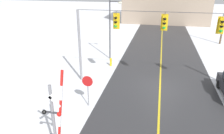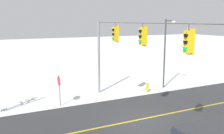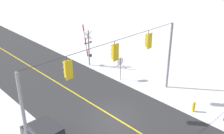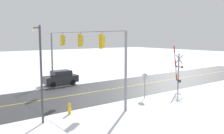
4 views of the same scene
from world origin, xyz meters
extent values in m
plane|color=white|center=(0.00, 0.00, 0.00)|extent=(160.00, 160.00, 0.00)
cube|color=#303033|center=(0.00, 6.00, 0.00)|extent=(9.00, 80.00, 0.01)
cube|color=gold|center=(0.00, 6.00, 0.01)|extent=(0.14, 72.00, 0.01)
cylinder|color=gray|center=(-7.00, 0.00, 3.10)|extent=(0.20, 0.20, 6.20)
cylinder|color=#38383D|center=(0.00, 0.00, 6.20)|extent=(14.00, 0.04, 0.04)
cylinder|color=#38383D|center=(-3.83, 0.00, 6.05)|extent=(0.04, 0.04, 0.30)
cube|color=gold|center=(-3.83, 0.00, 5.36)|extent=(0.34, 0.28, 1.08)
cube|color=gold|center=(-3.83, 0.16, 5.36)|extent=(0.52, 0.03, 1.26)
sphere|color=black|center=(-3.83, -0.15, 5.68)|extent=(0.24, 0.24, 0.24)
cube|color=gold|center=(-3.83, -0.22, 5.77)|extent=(0.26, 0.16, 0.03)
sphere|color=black|center=(-3.83, -0.15, 5.36)|extent=(0.24, 0.24, 0.24)
cube|color=gold|center=(-3.83, -0.22, 5.45)|extent=(0.26, 0.16, 0.03)
sphere|color=green|center=(-3.83, -0.15, 5.04)|extent=(0.24, 0.24, 0.24)
cube|color=gold|center=(-3.83, -0.22, 5.13)|extent=(0.26, 0.16, 0.03)
cylinder|color=#38383D|center=(-0.11, 0.00, 6.07)|extent=(0.04, 0.04, 0.26)
cube|color=gold|center=(-0.11, 0.00, 5.40)|extent=(0.34, 0.28, 1.08)
cube|color=gold|center=(-0.11, 0.16, 5.40)|extent=(0.52, 0.03, 1.26)
sphere|color=black|center=(-0.11, -0.15, 5.72)|extent=(0.24, 0.24, 0.24)
cube|color=gold|center=(-0.11, -0.22, 5.81)|extent=(0.26, 0.16, 0.03)
sphere|color=black|center=(-0.11, -0.15, 5.40)|extent=(0.24, 0.24, 0.24)
cube|color=gold|center=(-0.11, -0.22, 5.49)|extent=(0.26, 0.16, 0.03)
sphere|color=green|center=(-0.11, -0.15, 5.08)|extent=(0.24, 0.24, 0.24)
cube|color=gold|center=(-0.11, -0.22, 5.17)|extent=(0.26, 0.16, 0.03)
cylinder|color=#38383D|center=(3.87, 0.00, 6.04)|extent=(0.04, 0.04, 0.31)
cube|color=gold|center=(3.87, 0.00, 5.35)|extent=(0.34, 0.28, 1.08)
cube|color=gold|center=(3.87, 0.16, 5.35)|extent=(0.52, 0.03, 1.26)
sphere|color=black|center=(3.87, -0.15, 5.67)|extent=(0.24, 0.24, 0.24)
cube|color=gold|center=(3.87, -0.22, 5.75)|extent=(0.26, 0.16, 0.03)
sphere|color=black|center=(3.87, -0.15, 5.35)|extent=(0.24, 0.24, 0.24)
cube|color=gold|center=(3.87, -0.22, 5.43)|extent=(0.26, 0.16, 0.03)
sphere|color=green|center=(3.87, -0.15, 5.03)|extent=(0.24, 0.24, 0.24)
cube|color=gold|center=(3.87, -0.22, 5.11)|extent=(0.26, 0.16, 0.03)
cylinder|color=gray|center=(-4.95, -4.09, 1.15)|extent=(0.07, 0.07, 2.30)
cylinder|color=#B71414|center=(-4.95, -4.13, 1.95)|extent=(0.76, 0.03, 0.76)
cylinder|color=white|center=(-4.95, -4.11, 1.95)|extent=(0.80, 0.02, 0.80)
cylinder|color=#38383D|center=(-5.80, 6.23, 3.25)|extent=(0.14, 0.14, 6.50)
cylinder|color=#38383D|center=(-5.25, 6.23, 6.35)|extent=(1.10, 0.09, 0.09)
ellipsoid|color=beige|center=(-4.70, 6.23, 6.25)|extent=(0.44, 0.28, 0.22)
cylinder|color=gold|center=(-5.17, 3.93, 0.35)|extent=(0.22, 0.22, 0.70)
sphere|color=gold|center=(-5.17, 3.93, 0.76)|extent=(0.24, 0.24, 0.24)
cylinder|color=gold|center=(-5.17, 3.79, 0.39)|extent=(0.09, 0.10, 0.09)
camera|label=1|loc=(-0.39, -16.71, 8.25)|focal=34.45mm
camera|label=2|loc=(13.02, -8.58, 6.34)|focal=40.18mm
camera|label=3|loc=(12.04, 12.45, 12.17)|focal=42.77mm
camera|label=4|loc=(-21.32, 12.05, 5.77)|focal=39.39mm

